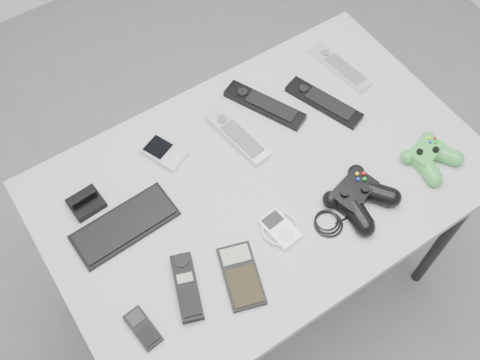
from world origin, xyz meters
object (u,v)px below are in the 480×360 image
pda_keyboard (125,225)px  remote_silver_b (340,67)px  desk (263,192)px  mp3_player (280,229)px  mobile_phone (143,328)px  remote_black_b (324,102)px  controller_green (430,155)px  remote_black_a (265,105)px  calculator (241,276)px  cordless_handset (187,287)px  pda (165,152)px  remote_silver_a (237,135)px  controller_black (359,196)px

pda_keyboard → remote_silver_b: (0.75, 0.11, 0.00)m
desk → mp3_player: bearing=-109.6°
pda_keyboard → mobile_phone: size_ratio=2.63×
pda_keyboard → mp3_player: (0.31, -0.22, 0.00)m
remote_black_b → controller_green: size_ratio=1.62×
remote_black_a → remote_black_b: size_ratio=1.04×
remote_black_b → mp3_player: bearing=-161.9°
mobile_phone → calculator: 0.25m
mobile_phone → mp3_player: 0.39m
pda_keyboard → calculator: (0.16, -0.26, 0.00)m
desk → cordless_handset: 0.35m
pda_keyboard → calculator: bearing=-61.1°
pda → remote_black_b: bearing=-35.2°
desk → mobile_phone: (-0.44, -0.17, 0.07)m
remote_silver_a → mp3_player: (-0.06, -0.29, -0.00)m
remote_silver_a → controller_green: size_ratio=1.49×
pda_keyboard → cordless_handset: cordless_handset is taller
pda_keyboard → controller_black: controller_black is taller
cordless_handset → calculator: bearing=-0.6°
pda_keyboard → controller_green: controller_green is taller
remote_black_a → calculator: (-0.33, -0.38, -0.00)m
controller_green → calculator: bearing=170.5°
cordless_handset → controller_black: bearing=15.3°
remote_black_a → remote_silver_b: (0.26, -0.01, -0.00)m
mobile_phone → desk: bearing=15.1°
pda_keyboard → controller_black: size_ratio=0.95×
cordless_handset → mp3_player: (0.26, 0.00, -0.00)m
remote_silver_b → calculator: size_ratio=1.31×
controller_black → calculator: bearing=167.3°
mp3_player → pda: bearing=103.6°
desk → calculator: 0.28m
remote_black_a → controller_black: controller_black is taller
remote_black_a → remote_silver_b: size_ratio=1.14×
calculator → controller_black: bearing=19.3°
remote_silver_a → remote_silver_b: remote_silver_a is taller
mobile_phone → controller_green: 0.83m
desk → controller_green: size_ratio=8.01×
remote_silver_a → remote_black_a: bearing=13.0°
controller_black → controller_green: size_ratio=1.92×
remote_black_b → controller_black: bearing=-131.4°
remote_silver_b → cordless_handset: 0.78m
remote_silver_a → controller_black: (0.14, -0.33, 0.02)m
desk → cordless_handset: (-0.31, -0.14, 0.08)m
pda_keyboard → remote_black_a: 0.51m
desk → mp3_player: mp3_player is taller
mp3_player → pda_keyboard: bearing=139.1°
mobile_phone → cordless_handset: cordless_handset is taller
remote_black_a → controller_green: controller_green is taller
remote_silver_a → remote_black_a: size_ratio=0.88×
mobile_phone → mp3_player: size_ratio=0.99×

